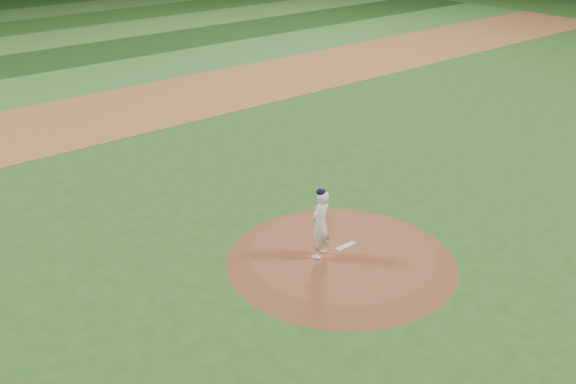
# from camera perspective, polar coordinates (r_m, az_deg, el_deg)

# --- Properties ---
(ground) EXTENTS (120.00, 120.00, 0.00)m
(ground) POSITION_cam_1_polar(r_m,az_deg,el_deg) (15.50, 4.75, -6.11)
(ground) COLOR #2B5E1E
(ground) RESTS_ON ground
(infield_dirt_band) EXTENTS (70.00, 6.00, 0.02)m
(infield_dirt_band) POSITION_cam_1_polar(r_m,az_deg,el_deg) (26.42, -16.94, 6.38)
(infield_dirt_band) COLOR #9E6331
(infield_dirt_band) RESTS_ON ground
(outfield_stripe_0) EXTENTS (70.00, 5.00, 0.02)m
(outfield_stripe_0) POSITION_cam_1_polar(r_m,az_deg,el_deg) (31.39, -21.07, 8.68)
(outfield_stripe_0) COLOR #35762A
(outfield_stripe_0) RESTS_ON ground
(outfield_stripe_1) EXTENTS (70.00, 5.00, 0.02)m
(outfield_stripe_1) POSITION_cam_1_polar(r_m,az_deg,el_deg) (36.04, -23.85, 10.18)
(outfield_stripe_1) COLOR #193F14
(outfield_stripe_1) RESTS_ON ground
(pitchers_mound) EXTENTS (5.50, 5.50, 0.25)m
(pitchers_mound) POSITION_cam_1_polar(r_m,az_deg,el_deg) (15.43, 4.76, -5.71)
(pitchers_mound) COLOR brown
(pitchers_mound) RESTS_ON ground
(pitching_rubber) EXTENTS (0.58, 0.15, 0.03)m
(pitching_rubber) POSITION_cam_1_polar(r_m,az_deg,el_deg) (15.58, 5.16, -4.82)
(pitching_rubber) COLOR beige
(pitching_rubber) RESTS_ON pitchers_mound
(rosin_bag) EXTENTS (0.12, 0.12, 0.07)m
(rosin_bag) POSITION_cam_1_polar(r_m,az_deg,el_deg) (15.05, 2.69, -5.83)
(rosin_bag) COLOR white
(rosin_bag) RESTS_ON pitchers_mound
(pitcher_on_mound) EXTENTS (0.68, 0.53, 1.73)m
(pitcher_on_mound) POSITION_cam_1_polar(r_m,az_deg,el_deg) (14.76, 2.89, -2.83)
(pitcher_on_mound) COLOR white
(pitcher_on_mound) RESTS_ON pitchers_mound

